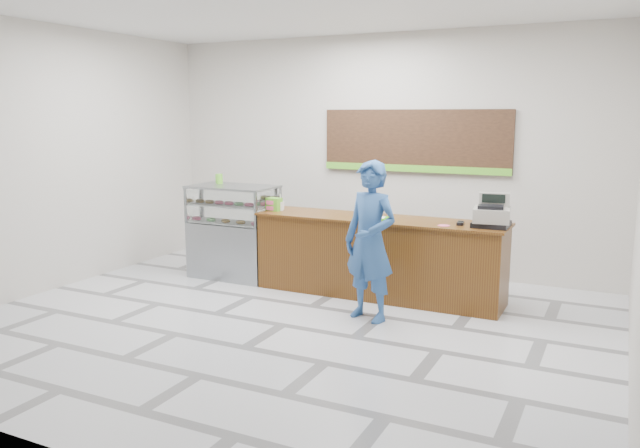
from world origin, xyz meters
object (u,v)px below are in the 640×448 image
at_px(cash_register, 492,214).
at_px(customer, 370,241).
at_px(display_case, 234,231).
at_px(serving_tray, 374,218).
at_px(sales_counter, 378,257).

xyz_separation_m(cash_register, customer, (-1.17, -0.91, -0.26)).
height_order(display_case, customer, customer).
height_order(cash_register, serving_tray, cash_register).
bearing_deg(sales_counter, cash_register, -0.29).
bearing_deg(serving_tray, cash_register, -5.07).
distance_m(sales_counter, display_case, 2.23).
bearing_deg(display_case, serving_tray, -2.26).
height_order(display_case, cash_register, cash_register).
bearing_deg(customer, cash_register, 53.49).
bearing_deg(customer, display_case, 175.42).
bearing_deg(display_case, sales_counter, 0.00).
xyz_separation_m(sales_counter, customer, (0.25, -0.91, 0.40)).
bearing_deg(customer, sales_counter, 120.79).
distance_m(sales_counter, cash_register, 1.56).
height_order(sales_counter, display_case, display_case).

